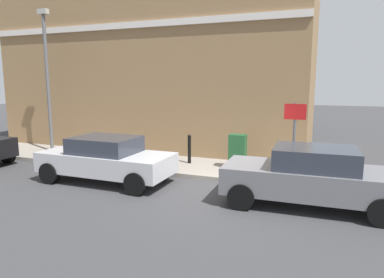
{
  "coord_description": "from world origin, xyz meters",
  "views": [
    {
      "loc": [
        -8.96,
        -2.51,
        3.01
      ],
      "look_at": [
        1.23,
        1.44,
        1.2
      ],
      "focal_mm": 32.09,
      "sensor_mm": 36.0,
      "label": 1
    }
  ],
  "objects_px": {
    "car_silver": "(106,159)",
    "bollard_far_kerb": "(135,151)",
    "street_sign": "(294,131)",
    "bollard_near_cabinet": "(189,148)",
    "lamppost": "(47,75)",
    "car_grey": "(310,176)",
    "utility_cabinet": "(238,153)"
  },
  "relations": [
    {
      "from": "car_silver",
      "to": "bollard_far_kerb",
      "type": "height_order",
      "value": "car_silver"
    },
    {
      "from": "street_sign",
      "to": "bollard_far_kerb",
      "type": "bearing_deg",
      "value": 90.3
    },
    {
      "from": "bollard_near_cabinet",
      "to": "bollard_far_kerb",
      "type": "distance_m",
      "value": 1.92
    },
    {
      "from": "bollard_near_cabinet",
      "to": "lamppost",
      "type": "height_order",
      "value": "lamppost"
    },
    {
      "from": "bollard_far_kerb",
      "to": "street_sign",
      "type": "distance_m",
      "value": 5.24
    },
    {
      "from": "car_silver",
      "to": "bollard_far_kerb",
      "type": "xyz_separation_m",
      "value": [
        1.42,
        -0.18,
        -0.02
      ]
    },
    {
      "from": "street_sign",
      "to": "lamppost",
      "type": "relative_size",
      "value": 0.4
    },
    {
      "from": "lamppost",
      "to": "car_silver",
      "type": "bearing_deg",
      "value": -119.53
    },
    {
      "from": "bollard_near_cabinet",
      "to": "bollard_far_kerb",
      "type": "bearing_deg",
      "value": 128.74
    },
    {
      "from": "street_sign",
      "to": "car_silver",
      "type": "bearing_deg",
      "value": 105.12
    },
    {
      "from": "car_silver",
      "to": "bollard_far_kerb",
      "type": "bearing_deg",
      "value": -96.97
    },
    {
      "from": "car_grey",
      "to": "car_silver",
      "type": "distance_m",
      "value": 5.88
    },
    {
      "from": "car_grey",
      "to": "street_sign",
      "type": "relative_size",
      "value": 1.8
    },
    {
      "from": "car_silver",
      "to": "bollard_near_cabinet",
      "type": "xyz_separation_m",
      "value": [
        2.62,
        -1.68,
        -0.02
      ]
    },
    {
      "from": "car_grey",
      "to": "bollard_far_kerb",
      "type": "xyz_separation_m",
      "value": [
        1.41,
        5.69,
        -0.06
      ]
    },
    {
      "from": "car_silver",
      "to": "utility_cabinet",
      "type": "xyz_separation_m",
      "value": [
        2.52,
        -3.46,
        -0.04
      ]
    },
    {
      "from": "car_grey",
      "to": "car_silver",
      "type": "xyz_separation_m",
      "value": [
        -0.01,
        5.88,
        -0.04
      ]
    },
    {
      "from": "car_grey",
      "to": "utility_cabinet",
      "type": "relative_size",
      "value": 3.61
    },
    {
      "from": "car_silver",
      "to": "bollard_near_cabinet",
      "type": "distance_m",
      "value": 3.11
    },
    {
      "from": "car_silver",
      "to": "bollard_far_kerb",
      "type": "relative_size",
      "value": 3.93
    },
    {
      "from": "utility_cabinet",
      "to": "lamppost",
      "type": "relative_size",
      "value": 0.2
    },
    {
      "from": "lamppost",
      "to": "bollard_far_kerb",
      "type": "bearing_deg",
      "value": -103.62
    },
    {
      "from": "car_grey",
      "to": "car_silver",
      "type": "bearing_deg",
      "value": -1.47
    },
    {
      "from": "bollard_far_kerb",
      "to": "street_sign",
      "type": "bearing_deg",
      "value": -89.7
    },
    {
      "from": "car_silver",
      "to": "utility_cabinet",
      "type": "bearing_deg",
      "value": -143.5
    },
    {
      "from": "utility_cabinet",
      "to": "bollard_near_cabinet",
      "type": "xyz_separation_m",
      "value": [
        0.1,
        1.78,
        0.02
      ]
    },
    {
      "from": "bollard_near_cabinet",
      "to": "street_sign",
      "type": "bearing_deg",
      "value": -107.84
    },
    {
      "from": "bollard_far_kerb",
      "to": "street_sign",
      "type": "height_order",
      "value": "street_sign"
    },
    {
      "from": "bollard_near_cabinet",
      "to": "lamppost",
      "type": "distance_m",
      "value": 6.71
    },
    {
      "from": "utility_cabinet",
      "to": "bollard_far_kerb",
      "type": "height_order",
      "value": "utility_cabinet"
    },
    {
      "from": "bollard_near_cabinet",
      "to": "street_sign",
      "type": "xyz_separation_m",
      "value": [
        -1.18,
        -3.66,
        0.96
      ]
    },
    {
      "from": "utility_cabinet",
      "to": "bollard_near_cabinet",
      "type": "bearing_deg",
      "value": 86.78
    }
  ]
}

